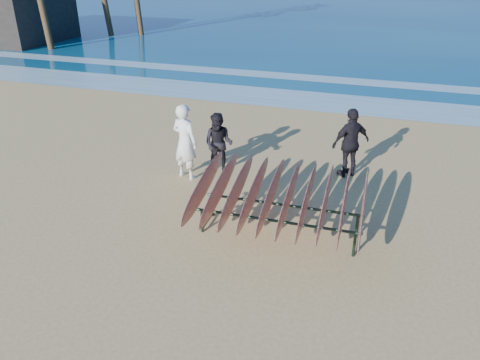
# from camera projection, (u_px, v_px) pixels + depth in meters

# --- Properties ---
(ground) EXTENTS (120.00, 120.00, 0.00)m
(ground) POSITION_uv_depth(u_px,v_px,m) (227.00, 241.00, 9.07)
(ground) COLOR tan
(ground) RESTS_ON ground
(foam_near) EXTENTS (160.00, 160.00, 0.00)m
(foam_near) POSITION_uv_depth(u_px,v_px,m) (318.00, 101.00, 17.58)
(foam_near) COLOR white
(foam_near) RESTS_ON ground
(foam_far) EXTENTS (160.00, 160.00, 0.00)m
(foam_far) POSITION_uv_depth(u_px,v_px,m) (332.00, 80.00, 20.57)
(foam_far) COLOR white
(foam_far) RESTS_ON ground
(surfboard_rack) EXTENTS (3.25, 2.61, 1.33)m
(surfboard_rack) POSITION_uv_depth(u_px,v_px,m) (280.00, 197.00, 8.91)
(surfboard_rack) COLOR black
(surfboard_rack) RESTS_ON ground
(person_white) EXTENTS (0.78, 0.62, 1.87)m
(person_white) POSITION_uv_depth(u_px,v_px,m) (185.00, 142.00, 11.25)
(person_white) COLOR white
(person_white) RESTS_ON ground
(person_dark_a) EXTENTS (0.77, 0.60, 1.55)m
(person_dark_a) POSITION_uv_depth(u_px,v_px,m) (219.00, 144.00, 11.57)
(person_dark_a) COLOR black
(person_dark_a) RESTS_ON ground
(person_dark_b) EXTENTS (1.05, 0.99, 1.74)m
(person_dark_b) POSITION_uv_depth(u_px,v_px,m) (351.00, 143.00, 11.37)
(person_dark_b) COLOR black
(person_dark_b) RESTS_ON ground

